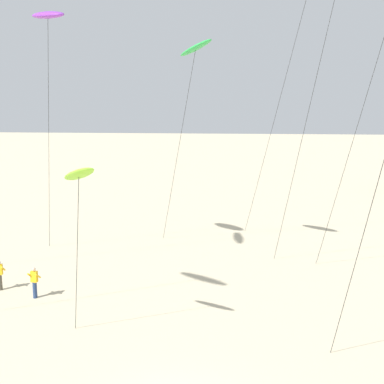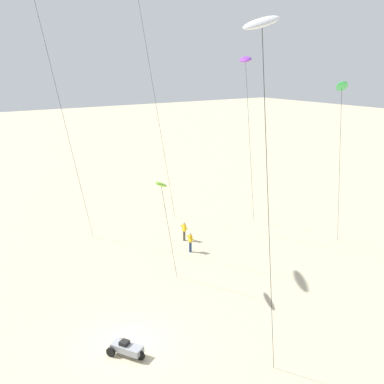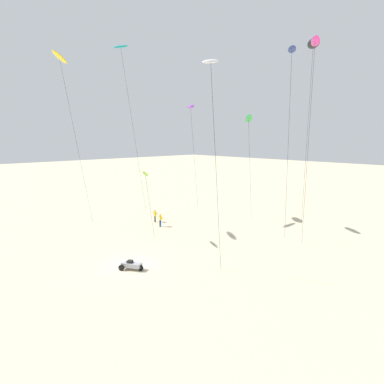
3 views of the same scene
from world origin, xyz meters
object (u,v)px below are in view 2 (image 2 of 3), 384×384
at_px(kite_purple, 246,60).
at_px(kite_white, 262,32).
at_px(kite_green, 342,88).
at_px(kite_flyer_middle, 184,231).
at_px(kite_flyer_nearest, 190,242).
at_px(kite_lime, 161,185).
at_px(beach_buggy, 126,348).

relative_size(kite_purple, kite_white, 0.94).
height_order(kite_green, kite_flyer_middle, kite_green).
relative_size(kite_purple, kite_flyer_nearest, 9.27).
relative_size(kite_purple, kite_lime, 1.95).
xyz_separation_m(kite_purple, kite_green, (8.55, 1.32, -1.83)).
bearing_deg(kite_green, kite_purple, -171.22).
height_order(kite_white, beach_buggy, kite_white).
bearing_deg(kite_lime, kite_green, 73.32).
relative_size(kite_lime, kite_flyer_nearest, 4.76).
bearing_deg(kite_flyer_middle, kite_green, 31.55).
distance_m(kite_lime, kite_white, 15.22).
height_order(kite_purple, kite_lime, kite_purple).
distance_m(kite_purple, kite_white, 22.18).
xyz_separation_m(kite_lime, kite_flyer_middle, (-6.52, 5.97, -6.44)).
bearing_deg(kite_green, kite_white, -60.80).
xyz_separation_m(kite_lime, kite_white, (12.25, -3.15, 8.46)).
bearing_deg(kite_lime, kite_purple, 114.16).
bearing_deg(kite_white, kite_flyer_nearest, 153.50).
bearing_deg(kite_flyer_nearest, kite_white, -26.50).
bearing_deg(kite_flyer_nearest, kite_purple, 96.80).
relative_size(kite_purple, beach_buggy, 7.50).
distance_m(kite_purple, kite_flyer_middle, 15.06).
distance_m(kite_white, kite_flyer_middle, 25.65).
bearing_deg(beach_buggy, kite_flyer_nearest, 132.00).
distance_m(kite_lime, kite_flyer_nearest, 9.19).
relative_size(kite_lime, kite_white, 0.48).
xyz_separation_m(kite_green, kite_flyer_nearest, (-7.85, -7.17, -12.30)).
bearing_deg(kite_purple, beach_buggy, -58.29).
distance_m(kite_green, kite_flyer_nearest, 16.26).
xyz_separation_m(kite_white, kite_flyer_nearest, (-16.45, 8.20, -14.91)).
bearing_deg(kite_flyer_nearest, kite_flyer_middle, 158.29).
xyz_separation_m(kite_purple, kite_white, (17.14, -14.05, 0.77)).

